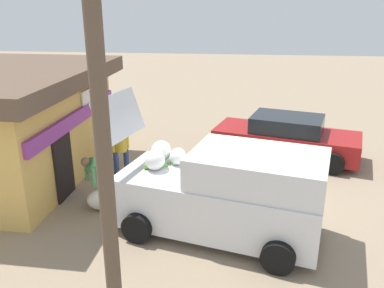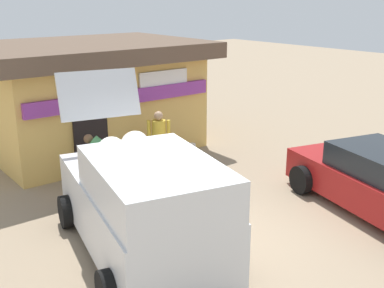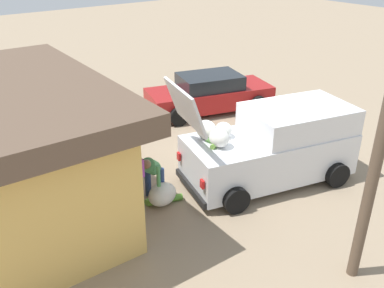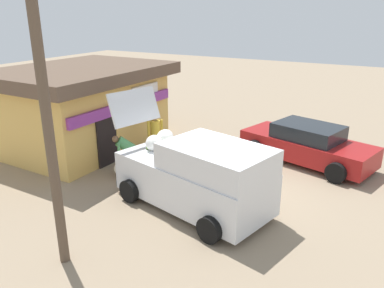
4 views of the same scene
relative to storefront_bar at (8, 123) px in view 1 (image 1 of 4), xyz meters
The scene contains 9 objects.
ground_plane 6.55m from the storefront_bar, 100.54° to the right, with size 60.00×60.00×0.00m, color gray.
storefront_bar is the anchor object (origin of this frame).
delivery_van 6.43m from the storefront_bar, 110.51° to the right, with size 2.96×4.85×2.83m.
parked_sedan 8.18m from the storefront_bar, 72.37° to the right, with size 2.97×4.73×1.34m.
vendor_standing 3.11m from the storefront_bar, 85.63° to the right, with size 0.48×0.48×1.61m.
customer_bending 3.31m from the storefront_bar, 113.33° to the right, with size 0.72×0.72×1.27m.
unloaded_banana_pile 3.68m from the storefront_bar, 116.25° to the right, with size 0.83×0.95×0.50m.
paint_bucket 3.28m from the storefront_bar, 52.42° to the right, with size 0.27×0.27×0.31m, color silver.
utility_pole 7.33m from the storefront_bar, 140.30° to the right, with size 0.20×0.20×5.31m, color brown.
Camera 1 is at (-8.61, 0.11, 4.68)m, focal length 37.47 mm.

